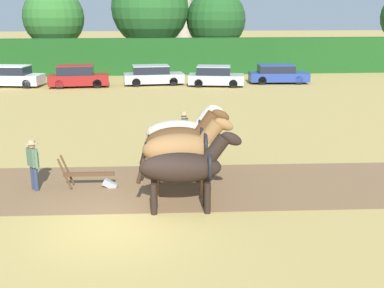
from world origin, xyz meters
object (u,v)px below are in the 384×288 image
tree_center_right (216,20)px  parked_car_center (153,75)px  farmer_beside_team (184,130)px  parked_car_left (14,76)px  draft_horse_trail_left (182,141)px  draft_horse_trail_right (181,133)px  tree_center (150,8)px  draft_horse_lead_left (185,167)px  farmer_at_plow (33,161)px  parked_car_center_left (78,76)px  parked_car_right (278,74)px  tree_center_left (54,17)px  draft_horse_lead_right (183,149)px  parked_car_center_right (215,76)px  plow (94,178)px

tree_center_right → parked_car_center: 15.16m
farmer_beside_team → parked_car_left: 21.34m
draft_horse_trail_left → draft_horse_trail_right: size_ratio=0.99×
tree_center → draft_horse_trail_right: bearing=-88.5°
draft_horse_lead_left → draft_horse_trail_left: 2.52m
farmer_at_plow → parked_car_center_left: bearing=58.2°
parked_car_center_left → parked_car_right: parked_car_center_left is taller
tree_center_left → parked_car_center_left: 14.27m
parked_car_left → parked_car_center: size_ratio=0.92×
draft_horse_trail_right → farmer_beside_team: draft_horse_trail_right is taller
draft_horse_lead_right → parked_car_center_right: (3.88, 21.24, -0.69)m
draft_horse_lead_right → parked_car_center: size_ratio=0.63×
draft_horse_trail_right → parked_car_left: 22.56m
draft_horse_lead_left → parked_car_center: 23.55m
tree_center_right → draft_horse_lead_left: bearing=-99.0°
farmer_beside_team → draft_horse_lead_left: bearing=-73.4°
farmer_at_plow → tree_center_left: bearing=62.9°
parked_car_left → parked_car_right: parked_car_left is taller
draft_horse_lead_right → parked_car_left: 24.75m
draft_horse_lead_left → parked_car_center: size_ratio=0.65×
plow → parked_car_left: parked_car_left is taller
farmer_at_plow → parked_car_right: bearing=22.1°
parked_car_left → parked_car_center_left: size_ratio=0.96×
parked_car_right → tree_center_right: bearing=106.5°
parked_car_right → draft_horse_trail_right: bearing=-110.0°
draft_horse_lead_right → parked_car_center: (-0.69, 22.28, -0.70)m
plow → parked_car_center_right: parked_car_center_right is taller
tree_center_right → parked_car_right: bearing=-77.3°
plow → farmer_at_plow: farmer_at_plow is taller
draft_horse_lead_right → parked_car_center: 22.30m
farmer_at_plow → parked_car_left: bearing=70.0°
tree_center_left → draft_horse_trail_right: (10.05, -32.32, -3.42)m
draft_horse_trail_left → farmer_at_plow: (-4.61, -0.55, -0.39)m
draft_horse_lead_right → parked_car_center_right: size_ratio=0.67×
tree_center_left → farmer_beside_team: bearing=-71.6°
tree_center_right → parked_car_right: size_ratio=1.64×
draft_horse_trail_left → parked_car_left: (-10.81, 21.03, -0.58)m
parked_car_left → farmer_beside_team: bearing=-48.6°
tree_center_left → parked_car_right: size_ratio=1.68×
tree_center → draft_horse_trail_right: tree_center is taller
parked_car_center_right → draft_horse_lead_right: bearing=-90.3°
draft_horse_trail_left → parked_car_center_right: draft_horse_trail_left is taller
tree_center → plow: 34.63m
draft_horse_trail_left → parked_car_center_right: size_ratio=0.67×
farmer_at_plow → farmer_beside_team: bearing=-1.7°
draft_horse_trail_left → parked_car_left: size_ratio=0.68×
tree_center_right → draft_horse_lead_right: (-5.80, -35.44, -3.07)m
draft_horse_lead_left → parked_car_center_right: draft_horse_lead_left is taller
draft_horse_trail_right → farmer_beside_team: bearing=84.4°
draft_horse_lead_left → plow: bearing=145.9°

